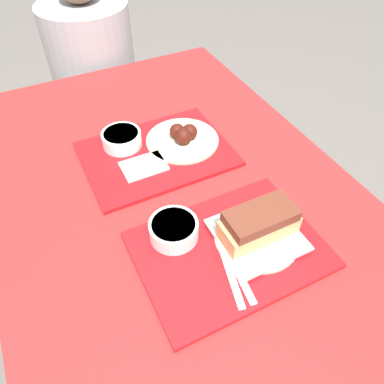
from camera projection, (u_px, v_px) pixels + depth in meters
ground_plane at (181, 316)px, 1.55m from camera, size 12.00×12.00×0.00m
picnic_table at (176, 215)px, 1.08m from camera, size 0.96×1.51×0.74m
picnic_bench_far at (97, 117)px, 1.88m from camera, size 0.91×0.28×0.45m
tray_near at (229, 250)px, 0.88m from camera, size 0.43×0.32×0.01m
tray_far at (157, 154)px, 1.13m from camera, size 0.43×0.32×0.01m
bowl_coleslaw_near at (174, 229)px, 0.89m from camera, size 0.12×0.12×0.05m
brisket_sandwich_plate at (258, 228)px, 0.87m from camera, size 0.21×0.21×0.09m
plastic_fork_near at (229, 275)px, 0.83m from camera, size 0.06×0.17×0.00m
plastic_knife_near at (237, 271)px, 0.83m from camera, size 0.04×0.17×0.00m
bowl_coleslaw_far at (122, 138)px, 1.13m from camera, size 0.12×0.12×0.05m
wings_plate_far at (183, 137)px, 1.15m from camera, size 0.22×0.22×0.06m
napkin_far at (144, 166)px, 1.07m from camera, size 0.12×0.09×0.01m
person_seated_across at (91, 54)px, 1.66m from camera, size 0.38×0.38×0.64m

